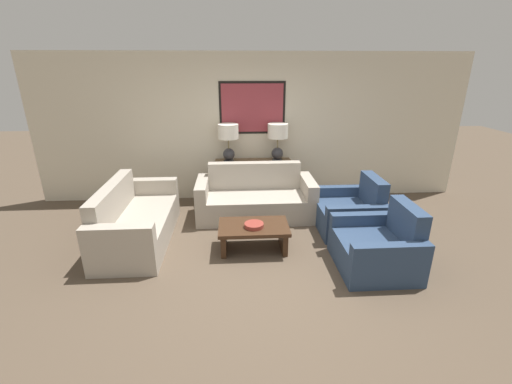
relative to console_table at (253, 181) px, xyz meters
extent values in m
plane|color=brown|center=(0.00, -2.26, -0.39)|extent=(20.00, 20.00, 0.00)
cube|color=beige|center=(0.00, 0.27, 0.93)|extent=(7.88, 0.10, 2.65)
cube|color=black|center=(0.00, 0.22, 1.31)|extent=(1.18, 0.01, 0.92)
cube|color=#9E3842|center=(0.00, 0.21, 1.31)|extent=(1.10, 0.02, 0.84)
cube|color=brown|center=(0.00, 0.00, 0.00)|extent=(1.38, 0.39, 0.78)
cylinder|color=#333338|center=(-0.44, 0.00, 0.40)|extent=(0.18, 0.18, 0.02)
sphere|color=#333338|center=(-0.44, 0.00, 0.52)|extent=(0.21, 0.21, 0.21)
cylinder|color=#8C7A51|center=(-0.44, 0.00, 0.72)|extent=(0.02, 0.02, 0.18)
cylinder|color=white|center=(-0.44, 0.00, 0.94)|extent=(0.36, 0.36, 0.25)
cylinder|color=#333338|center=(0.44, 0.00, 0.40)|extent=(0.18, 0.18, 0.02)
sphere|color=#333338|center=(0.44, 0.00, 0.52)|extent=(0.21, 0.21, 0.21)
cylinder|color=#8C7A51|center=(0.44, 0.00, 0.72)|extent=(0.02, 0.02, 0.18)
cylinder|color=white|center=(0.44, 0.00, 0.94)|extent=(0.36, 0.36, 0.25)
cube|color=#ADA393|center=(0.00, -0.81, -0.19)|extent=(1.58, 0.68, 0.40)
cube|color=#ADA393|center=(0.00, -0.38, 0.04)|extent=(1.58, 0.18, 0.86)
cube|color=#ADA393|center=(-0.88, -0.72, -0.07)|extent=(0.18, 0.86, 0.65)
cube|color=#ADA393|center=(0.88, -0.72, -0.07)|extent=(0.18, 0.86, 0.65)
cube|color=#ADA393|center=(-1.65, -1.43, -0.19)|extent=(0.68, 1.58, 0.40)
cube|color=#ADA393|center=(-2.08, -1.43, 0.04)|extent=(0.18, 1.58, 0.86)
cube|color=#ADA393|center=(-1.74, -2.31, -0.07)|extent=(0.86, 0.18, 0.65)
cube|color=#ADA393|center=(-1.74, -0.55, -0.07)|extent=(0.86, 0.18, 0.65)
cube|color=#3D2616|center=(-0.10, -1.81, -0.05)|extent=(0.96, 0.60, 0.05)
cube|color=#3D2616|center=(-0.51, -1.81, -0.23)|extent=(0.07, 0.48, 0.32)
cube|color=#3D2616|center=(0.32, -1.81, -0.23)|extent=(0.07, 0.48, 0.32)
cylinder|color=#93382D|center=(-0.09, -1.87, 0.01)|extent=(0.26, 0.26, 0.06)
cube|color=navy|center=(1.30, -1.27, -0.19)|extent=(0.73, 0.71, 0.40)
cube|color=navy|center=(1.76, -1.27, 0.03)|extent=(0.18, 0.71, 0.85)
cube|color=navy|center=(1.39, -0.85, -0.11)|extent=(0.91, 0.14, 0.56)
cube|color=navy|center=(1.39, -1.69, -0.11)|extent=(0.91, 0.14, 0.56)
cube|color=navy|center=(1.30, -2.35, -0.19)|extent=(0.73, 0.71, 0.40)
cube|color=navy|center=(1.76, -2.35, 0.03)|extent=(0.18, 0.71, 0.85)
cube|color=navy|center=(1.39, -1.93, -0.11)|extent=(0.91, 0.14, 0.56)
cube|color=navy|center=(1.39, -2.78, -0.11)|extent=(0.91, 0.14, 0.56)
camera|label=1|loc=(-0.33, -6.02, 2.05)|focal=24.00mm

